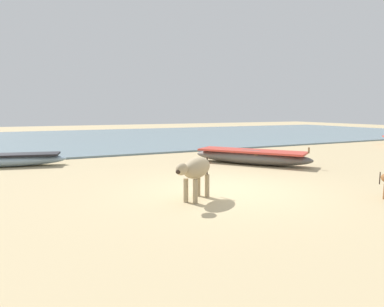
{
  "coord_description": "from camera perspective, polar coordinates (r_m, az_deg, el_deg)",
  "views": [
    {
      "loc": [
        -4.45,
        -7.03,
        1.98
      ],
      "look_at": [
        0.35,
        2.69,
        0.6
      ],
      "focal_mm": 31.69,
      "sensor_mm": 36.0,
      "label": 1
    }
  ],
  "objects": [
    {
      "name": "fishing_boat_1",
      "position": [
        13.71,
        -29.22,
        -0.94
      ],
      "size": [
        4.34,
        1.81,
        0.65
      ],
      "rotation": [
        0.0,
        0.0,
        2.92
      ],
      "color": "#8CA5B7",
      "rests_on": "ground"
    },
    {
      "name": "fishing_boat_3",
      "position": [
        12.76,
        9.89,
        -0.48
      ],
      "size": [
        3.46,
        4.26,
        0.73
      ],
      "rotation": [
        0.0,
        0.0,
        5.33
      ],
      "color": "#5B5651",
      "rests_on": "ground"
    },
    {
      "name": "cow_adult_dun",
      "position": [
        7.46,
        0.64,
        -2.76
      ],
      "size": [
        1.3,
        1.09,
        0.95
      ],
      "rotation": [
        0.0,
        0.0,
        3.78
      ],
      "color": "tan",
      "rests_on": "ground"
    },
    {
      "name": "ground",
      "position": [
        8.55,
        5.94,
        -6.17
      ],
      "size": [
        80.0,
        80.0,
        0.0
      ],
      "primitive_type": "plane",
      "color": "tan"
    },
    {
      "name": "sea_water",
      "position": [
        24.95,
        -15.93,
        2.51
      ],
      "size": [
        60.0,
        20.0,
        0.08
      ],
      "primitive_type": "cube",
      "color": "slate",
      "rests_on": "ground"
    }
  ]
}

